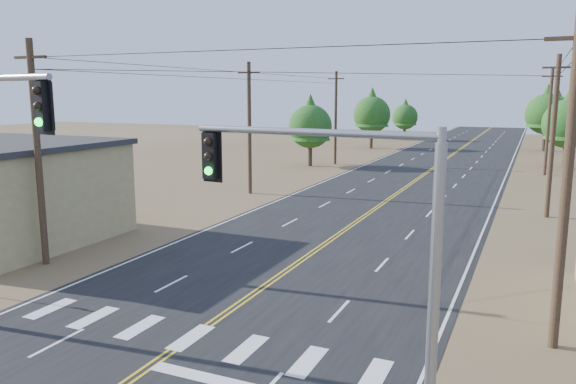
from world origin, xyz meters
The scene contains 14 objects.
road centered at (0.00, 30.00, 0.01)m, with size 15.00×200.00×0.02m, color black.
utility_pole_left_near centered at (-10.50, 12.00, 5.12)m, with size 1.80×0.30×10.00m.
utility_pole_left_mid centered at (-10.50, 32.00, 5.12)m, with size 1.80×0.30×10.00m.
utility_pole_left_far centered at (-10.50, 52.00, 5.12)m, with size 1.80×0.30×10.00m.
utility_pole_right_near centered at (10.50, 12.00, 5.12)m, with size 1.80×0.30×10.00m.
utility_pole_right_mid centered at (10.50, 32.00, 5.12)m, with size 1.80×0.30×10.00m.
utility_pole_right_far centered at (10.50, 52.00, 5.12)m, with size 1.80×0.30×10.00m.
signal_mast_right centered at (6.37, 4.76, 4.77)m, with size 5.72×0.80×7.07m.
tree_left_near centered at (-12.38, 49.29, 4.67)m, with size 4.59×4.59×7.65m.
tree_left_mid centered at (-11.71, 70.87, 5.22)m, with size 5.12×5.12×8.54m.
tree_left_far centered at (-10.52, 86.86, 4.22)m, with size 4.14×4.14×6.90m.
tree_right_near centered at (12.40, 58.20, 5.11)m, with size 5.02×5.02×8.36m.
tree_right_mid centered at (10.52, 76.51, 5.47)m, with size 5.37×5.37×8.95m.
tree_right_far centered at (12.43, 100.59, 5.17)m, with size 5.07×5.07×8.45m.
Camera 1 is at (9.61, -6.06, 7.68)m, focal length 35.00 mm.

